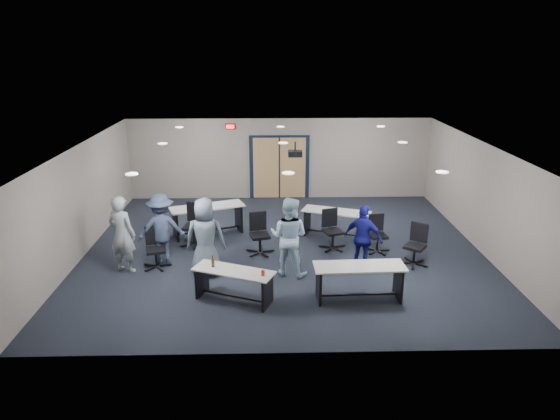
{
  "coord_description": "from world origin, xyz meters",
  "views": [
    {
      "loc": [
        -0.4,
        -11.82,
        5.07
      ],
      "look_at": [
        -0.1,
        -0.3,
        1.17
      ],
      "focal_mm": 32.0,
      "sensor_mm": 36.0,
      "label": 1
    }
  ],
  "objects_px": {
    "chair_loose_left": "(155,248)",
    "chair_back_c": "(333,230)",
    "table_back_left": "(207,215)",
    "chair_back_a": "(193,225)",
    "chair_loose_right": "(415,245)",
    "person_lightblue": "(289,237)",
    "chair_back_b": "(260,234)",
    "table_back_right": "(336,219)",
    "chair_back_d": "(378,234)",
    "person_plaid": "(205,237)",
    "table_front_left": "(234,279)",
    "table_front_right": "(359,276)",
    "person_gray": "(122,234)",
    "person_back": "(161,229)",
    "person_navy": "(363,238)"
  },
  "relations": [
    {
      "from": "chair_back_b",
      "to": "person_gray",
      "type": "xyz_separation_m",
      "value": [
        -3.12,
        -0.94,
        0.39
      ]
    },
    {
      "from": "table_back_left",
      "to": "chair_back_b",
      "type": "relative_size",
      "value": 2.03
    },
    {
      "from": "chair_back_a",
      "to": "person_gray",
      "type": "relative_size",
      "value": 0.61
    },
    {
      "from": "chair_loose_left",
      "to": "person_lightblue",
      "type": "xyz_separation_m",
      "value": [
        3.11,
        -0.4,
        0.42
      ]
    },
    {
      "from": "table_front_left",
      "to": "table_front_right",
      "type": "distance_m",
      "value": 2.57
    },
    {
      "from": "table_front_right",
      "to": "chair_loose_left",
      "type": "bearing_deg",
      "value": 158.21
    },
    {
      "from": "chair_back_d",
      "to": "person_back",
      "type": "height_order",
      "value": "person_back"
    },
    {
      "from": "person_plaid",
      "to": "person_navy",
      "type": "height_order",
      "value": "person_plaid"
    },
    {
      "from": "table_front_right",
      "to": "person_back",
      "type": "bearing_deg",
      "value": 154.19
    },
    {
      "from": "person_gray",
      "to": "table_back_left",
      "type": "bearing_deg",
      "value": -105.28
    },
    {
      "from": "chair_back_b",
      "to": "person_plaid",
      "type": "distance_m",
      "value": 1.73
    },
    {
      "from": "chair_loose_right",
      "to": "person_lightblue",
      "type": "height_order",
      "value": "person_lightblue"
    },
    {
      "from": "chair_back_c",
      "to": "person_plaid",
      "type": "distance_m",
      "value": 3.4
    },
    {
      "from": "table_front_left",
      "to": "table_back_left",
      "type": "distance_m",
      "value": 3.88
    },
    {
      "from": "table_back_right",
      "to": "person_gray",
      "type": "height_order",
      "value": "person_gray"
    },
    {
      "from": "table_back_left",
      "to": "person_navy",
      "type": "distance_m",
      "value": 4.52
    },
    {
      "from": "person_plaid",
      "to": "chair_loose_left",
      "type": "bearing_deg",
      "value": -17.78
    },
    {
      "from": "table_back_right",
      "to": "chair_loose_left",
      "type": "distance_m",
      "value": 4.86
    },
    {
      "from": "chair_back_a",
      "to": "person_navy",
      "type": "xyz_separation_m",
      "value": [
        4.12,
        -1.57,
        0.23
      ]
    },
    {
      "from": "chair_back_b",
      "to": "chair_back_c",
      "type": "height_order",
      "value": "chair_back_b"
    },
    {
      "from": "chair_back_a",
      "to": "person_lightblue",
      "type": "relative_size",
      "value": 0.61
    },
    {
      "from": "table_back_left",
      "to": "chair_back_b",
      "type": "height_order",
      "value": "chair_back_b"
    },
    {
      "from": "chair_loose_right",
      "to": "person_plaid",
      "type": "relative_size",
      "value": 0.55
    },
    {
      "from": "table_front_right",
      "to": "person_lightblue",
      "type": "height_order",
      "value": "person_lightblue"
    },
    {
      "from": "table_front_right",
      "to": "person_navy",
      "type": "relative_size",
      "value": 1.19
    },
    {
      "from": "table_back_right",
      "to": "chair_back_c",
      "type": "distance_m",
      "value": 0.87
    },
    {
      "from": "table_front_right",
      "to": "chair_back_c",
      "type": "height_order",
      "value": "chair_back_c"
    },
    {
      "from": "table_back_right",
      "to": "chair_loose_right",
      "type": "xyz_separation_m",
      "value": [
        1.63,
        -1.86,
        -0.0
      ]
    },
    {
      "from": "table_front_right",
      "to": "chair_back_b",
      "type": "height_order",
      "value": "chair_back_b"
    },
    {
      "from": "table_back_left",
      "to": "table_front_left",
      "type": "bearing_deg",
      "value": -96.46
    },
    {
      "from": "table_front_right",
      "to": "chair_loose_left",
      "type": "xyz_separation_m",
      "value": [
        -4.49,
        1.63,
        -0.03
      ]
    },
    {
      "from": "person_gray",
      "to": "person_lightblue",
      "type": "bearing_deg",
      "value": -163.03
    },
    {
      "from": "chair_back_a",
      "to": "person_navy",
      "type": "distance_m",
      "value": 4.41
    },
    {
      "from": "table_front_right",
      "to": "chair_loose_left",
      "type": "distance_m",
      "value": 4.78
    },
    {
      "from": "chair_back_d",
      "to": "person_navy",
      "type": "height_order",
      "value": "person_navy"
    },
    {
      "from": "chair_back_c",
      "to": "person_lightblue",
      "type": "height_order",
      "value": "person_lightblue"
    },
    {
      "from": "chair_loose_left",
      "to": "person_gray",
      "type": "bearing_deg",
      "value": 178.49
    },
    {
      "from": "chair_loose_right",
      "to": "person_back",
      "type": "distance_m",
      "value": 6.03
    },
    {
      "from": "person_gray",
      "to": "person_back",
      "type": "distance_m",
      "value": 0.93
    },
    {
      "from": "table_back_left",
      "to": "chair_back_a",
      "type": "xyz_separation_m",
      "value": [
        -0.27,
        -0.79,
        0.0
      ]
    },
    {
      "from": "chair_back_b",
      "to": "person_navy",
      "type": "relative_size",
      "value": 0.66
    },
    {
      "from": "chair_back_b",
      "to": "chair_back_d",
      "type": "relative_size",
      "value": 1.09
    },
    {
      "from": "person_plaid",
      "to": "person_back",
      "type": "xyz_separation_m",
      "value": [
        -1.13,
        0.73,
        -0.06
      ]
    },
    {
      "from": "chair_back_c",
      "to": "chair_back_d",
      "type": "relative_size",
      "value": 1.08
    },
    {
      "from": "chair_loose_left",
      "to": "chair_back_c",
      "type": "bearing_deg",
      "value": -1.98
    },
    {
      "from": "table_front_right",
      "to": "table_back_right",
      "type": "xyz_separation_m",
      "value": [
        -0.01,
        3.5,
        -0.01
      ]
    },
    {
      "from": "chair_back_b",
      "to": "chair_loose_right",
      "type": "xyz_separation_m",
      "value": [
        3.68,
        -0.76,
        -0.02
      ]
    },
    {
      "from": "chair_back_a",
      "to": "chair_back_c",
      "type": "relative_size",
      "value": 1.09
    },
    {
      "from": "person_plaid",
      "to": "chair_back_b",
      "type": "bearing_deg",
      "value": -135.01
    },
    {
      "from": "table_back_left",
      "to": "table_back_right",
      "type": "relative_size",
      "value": 1.1
    }
  ]
}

